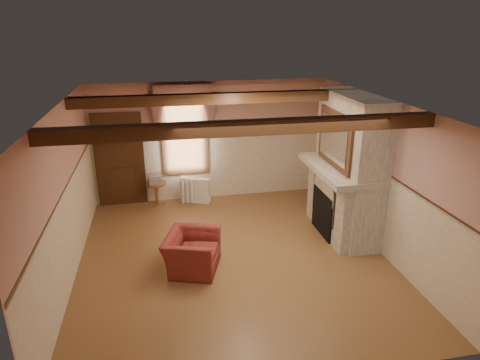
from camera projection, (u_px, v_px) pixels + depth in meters
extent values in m
cube|color=brown|center=(233.00, 257.00, 7.81)|extent=(5.50, 6.00, 0.01)
cube|color=silver|center=(232.00, 104.00, 6.84)|extent=(5.50, 6.00, 0.01)
cube|color=tan|center=(210.00, 141.00, 10.09)|extent=(5.50, 0.02, 2.80)
cube|color=tan|center=(282.00, 285.00, 4.56)|extent=(5.50, 0.02, 2.80)
cube|color=tan|center=(64.00, 198.00, 6.83)|extent=(0.02, 6.00, 2.80)
cube|color=tan|center=(380.00, 176.00, 7.82)|extent=(0.02, 6.00, 2.80)
cube|color=black|center=(326.00, 213.00, 8.57)|extent=(0.20, 0.95, 0.90)
imported|color=maroon|center=(192.00, 252.00, 7.37)|extent=(1.12, 1.20, 0.64)
cylinder|color=brown|center=(157.00, 194.00, 9.96)|extent=(0.56, 0.56, 0.55)
cube|color=#B7AD8C|center=(154.00, 179.00, 9.82)|extent=(0.29, 0.34, 0.20)
cube|color=white|center=(195.00, 190.00, 10.12)|extent=(0.71, 0.45, 0.60)
imported|color=brown|center=(342.00, 164.00, 8.23)|extent=(0.37, 0.37, 0.09)
cube|color=black|center=(329.00, 152.00, 8.85)|extent=(0.14, 0.24, 0.20)
cylinder|color=#BD7E35|center=(332.00, 152.00, 8.69)|extent=(0.11, 0.11, 0.28)
cylinder|color=#A21419|center=(359.00, 175.00, 7.57)|extent=(0.06, 0.06, 0.16)
cylinder|color=gold|center=(355.00, 173.00, 7.71)|extent=(0.06, 0.06, 0.12)
cube|color=gray|center=(350.00, 166.00, 8.32)|extent=(0.85, 2.00, 2.80)
cube|color=gray|center=(341.00, 169.00, 8.30)|extent=(1.05, 2.05, 0.12)
cube|color=silver|center=(334.00, 139.00, 8.05)|extent=(0.06, 1.44, 1.04)
cube|color=black|center=(120.00, 161.00, 9.77)|extent=(1.10, 0.10, 2.10)
cube|color=white|center=(184.00, 132.00, 9.86)|extent=(1.06, 0.08, 2.02)
cube|color=gray|center=(184.00, 107.00, 9.57)|extent=(1.30, 0.14, 1.40)
cube|color=black|center=(248.00, 128.00, 5.77)|extent=(5.50, 0.18, 0.20)
cube|color=black|center=(221.00, 98.00, 7.98)|extent=(5.50, 0.18, 0.20)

